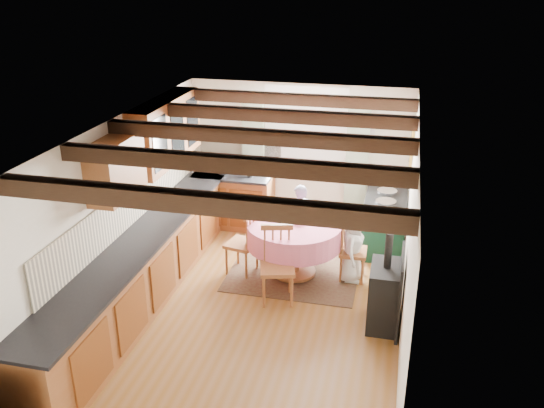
% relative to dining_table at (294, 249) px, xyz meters
% --- Properties ---
extents(floor, '(3.60, 5.50, 0.00)m').
position_rel_dining_table_xyz_m(floor, '(-0.27, -1.00, -0.40)').
color(floor, brown).
rests_on(floor, ground).
extents(ceiling, '(3.60, 5.50, 0.00)m').
position_rel_dining_table_xyz_m(ceiling, '(-0.27, -1.00, 2.00)').
color(ceiling, white).
rests_on(ceiling, ground).
extents(wall_back, '(3.60, 0.00, 2.40)m').
position_rel_dining_table_xyz_m(wall_back, '(-0.27, 1.75, 0.80)').
color(wall_back, silver).
rests_on(wall_back, ground).
extents(wall_front, '(3.60, 0.00, 2.40)m').
position_rel_dining_table_xyz_m(wall_front, '(-0.27, -3.75, 0.80)').
color(wall_front, silver).
rests_on(wall_front, ground).
extents(wall_left, '(0.00, 5.50, 2.40)m').
position_rel_dining_table_xyz_m(wall_left, '(-2.07, -1.00, 0.80)').
color(wall_left, silver).
rests_on(wall_left, ground).
extents(wall_right, '(0.00, 5.50, 2.40)m').
position_rel_dining_table_xyz_m(wall_right, '(1.53, -1.00, 0.80)').
color(wall_right, silver).
rests_on(wall_right, ground).
extents(beam_a, '(3.60, 0.16, 0.16)m').
position_rel_dining_table_xyz_m(beam_a, '(-0.27, -3.00, 1.91)').
color(beam_a, black).
rests_on(beam_a, ceiling).
extents(beam_b, '(3.60, 0.16, 0.16)m').
position_rel_dining_table_xyz_m(beam_b, '(-0.27, -2.00, 1.91)').
color(beam_b, black).
rests_on(beam_b, ceiling).
extents(beam_c, '(3.60, 0.16, 0.16)m').
position_rel_dining_table_xyz_m(beam_c, '(-0.27, -1.00, 1.91)').
color(beam_c, black).
rests_on(beam_c, ceiling).
extents(beam_d, '(3.60, 0.16, 0.16)m').
position_rel_dining_table_xyz_m(beam_d, '(-0.27, -0.00, 1.91)').
color(beam_d, black).
rests_on(beam_d, ceiling).
extents(beam_e, '(3.60, 0.16, 0.16)m').
position_rel_dining_table_xyz_m(beam_e, '(-0.27, 1.00, 1.91)').
color(beam_e, black).
rests_on(beam_e, ceiling).
extents(splash_left, '(0.02, 4.50, 0.55)m').
position_rel_dining_table_xyz_m(splash_left, '(-2.05, -0.70, 0.80)').
color(splash_left, beige).
rests_on(splash_left, wall_left).
extents(splash_back, '(1.40, 0.02, 0.55)m').
position_rel_dining_table_xyz_m(splash_back, '(-1.27, 1.73, 0.80)').
color(splash_back, beige).
rests_on(splash_back, wall_back).
extents(base_cabinet_left, '(0.60, 5.30, 0.88)m').
position_rel_dining_table_xyz_m(base_cabinet_left, '(-1.77, -1.00, 0.04)').
color(base_cabinet_left, brown).
rests_on(base_cabinet_left, floor).
extents(base_cabinet_back, '(1.30, 0.60, 0.88)m').
position_rel_dining_table_xyz_m(base_cabinet_back, '(-1.32, 1.45, 0.04)').
color(base_cabinet_back, brown).
rests_on(base_cabinet_back, floor).
extents(worktop_left, '(0.64, 5.30, 0.04)m').
position_rel_dining_table_xyz_m(worktop_left, '(-1.75, -1.00, 0.50)').
color(worktop_left, black).
rests_on(worktop_left, base_cabinet_left).
extents(worktop_back, '(1.30, 0.64, 0.04)m').
position_rel_dining_table_xyz_m(worktop_back, '(-1.32, 1.43, 0.50)').
color(worktop_back, black).
rests_on(worktop_back, base_cabinet_back).
extents(wall_cabinet_glass, '(0.34, 1.80, 0.90)m').
position_rel_dining_table_xyz_m(wall_cabinet_glass, '(-1.90, 0.20, 1.55)').
color(wall_cabinet_glass, brown).
rests_on(wall_cabinet_glass, wall_left).
extents(wall_cabinet_solid, '(0.34, 0.90, 0.70)m').
position_rel_dining_table_xyz_m(wall_cabinet_solid, '(-1.90, -1.30, 1.50)').
color(wall_cabinet_solid, brown).
rests_on(wall_cabinet_solid, wall_left).
extents(window_frame, '(1.34, 0.03, 1.54)m').
position_rel_dining_table_xyz_m(window_frame, '(-0.17, 1.73, 1.20)').
color(window_frame, white).
rests_on(window_frame, wall_back).
extents(window_pane, '(1.20, 0.01, 1.40)m').
position_rel_dining_table_xyz_m(window_pane, '(-0.17, 1.74, 1.20)').
color(window_pane, white).
rests_on(window_pane, wall_back).
extents(curtain_left, '(0.35, 0.10, 2.10)m').
position_rel_dining_table_xyz_m(curtain_left, '(-1.02, 1.65, 0.70)').
color(curtain_left, '#97B58E').
rests_on(curtain_left, wall_back).
extents(curtain_right, '(0.35, 0.10, 2.10)m').
position_rel_dining_table_xyz_m(curtain_right, '(0.68, 1.65, 0.70)').
color(curtain_right, '#97B58E').
rests_on(curtain_right, wall_back).
extents(curtain_rod, '(2.00, 0.03, 0.03)m').
position_rel_dining_table_xyz_m(curtain_rod, '(-0.17, 1.65, 1.80)').
color(curtain_rod, black).
rests_on(curtain_rod, wall_back).
extents(wall_picture, '(0.04, 0.50, 0.60)m').
position_rel_dining_table_xyz_m(wall_picture, '(1.50, 1.30, 1.30)').
color(wall_picture, gold).
rests_on(wall_picture, wall_right).
extents(wall_plate, '(0.30, 0.02, 0.30)m').
position_rel_dining_table_xyz_m(wall_plate, '(0.78, 1.72, 1.30)').
color(wall_plate, silver).
rests_on(wall_plate, wall_back).
extents(rug, '(1.83, 1.43, 0.01)m').
position_rel_dining_table_xyz_m(rug, '(0.00, 0.00, -0.40)').
color(rug, '#411F18').
rests_on(rug, floor).
extents(dining_table, '(1.33, 1.33, 0.80)m').
position_rel_dining_table_xyz_m(dining_table, '(0.00, 0.00, 0.00)').
color(dining_table, pink).
rests_on(dining_table, floor).
extents(chair_near, '(0.55, 0.56, 1.03)m').
position_rel_dining_table_xyz_m(chair_near, '(-0.08, -0.73, 0.11)').
color(chair_near, '#9C5730').
rests_on(chair_near, floor).
extents(chair_left, '(0.51, 0.50, 0.97)m').
position_rel_dining_table_xyz_m(chair_left, '(-0.74, -0.09, 0.08)').
color(chair_left, '#9C5730').
rests_on(chair_left, floor).
extents(chair_right, '(0.42, 0.40, 0.91)m').
position_rel_dining_table_xyz_m(chair_right, '(0.82, 0.08, 0.05)').
color(chair_right, '#9C5730').
rests_on(chair_right, floor).
extents(aga_range, '(0.63, 0.97, 0.89)m').
position_rel_dining_table_xyz_m(aga_range, '(1.20, 1.05, 0.04)').
color(aga_range, '#0E3624').
rests_on(aga_range, floor).
extents(cast_iron_stove, '(0.37, 0.62, 1.24)m').
position_rel_dining_table_xyz_m(cast_iron_stove, '(1.31, -0.96, 0.22)').
color(cast_iron_stove, black).
rests_on(cast_iron_stove, floor).
extents(child_far, '(0.45, 0.35, 1.10)m').
position_rel_dining_table_xyz_m(child_far, '(-0.06, 0.72, 0.15)').
color(child_far, slate).
rests_on(child_far, floor).
extents(child_right, '(0.34, 0.51, 1.03)m').
position_rel_dining_table_xyz_m(child_right, '(0.81, 0.04, 0.11)').
color(child_right, white).
rests_on(child_right, floor).
extents(bowl_a, '(0.28, 0.28, 0.06)m').
position_rel_dining_table_xyz_m(bowl_a, '(-0.09, 0.18, 0.43)').
color(bowl_a, silver).
rests_on(bowl_a, dining_table).
extents(bowl_b, '(0.24, 0.24, 0.06)m').
position_rel_dining_table_xyz_m(bowl_b, '(0.07, 0.04, 0.43)').
color(bowl_b, silver).
rests_on(bowl_b, dining_table).
extents(cup, '(0.11, 0.11, 0.10)m').
position_rel_dining_table_xyz_m(cup, '(0.07, 0.06, 0.45)').
color(cup, silver).
rests_on(cup, dining_table).
extents(canister_tall, '(0.15, 0.15, 0.26)m').
position_rel_dining_table_xyz_m(canister_tall, '(-1.49, 1.41, 0.65)').
color(canister_tall, '#262628').
rests_on(canister_tall, worktop_back).
extents(canister_wide, '(0.19, 0.19, 0.21)m').
position_rel_dining_table_xyz_m(canister_wide, '(-1.20, 1.55, 0.62)').
color(canister_wide, '#262628').
rests_on(canister_wide, worktop_back).
extents(canister_slim, '(0.10, 0.10, 0.29)m').
position_rel_dining_table_xyz_m(canister_slim, '(-1.01, 1.36, 0.66)').
color(canister_slim, '#262628').
rests_on(canister_slim, worktop_back).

